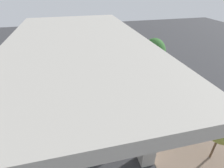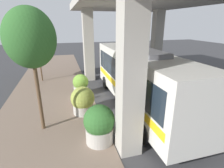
% 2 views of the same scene
% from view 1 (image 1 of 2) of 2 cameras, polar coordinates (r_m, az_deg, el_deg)
% --- Properties ---
extents(ground_plane, '(80.00, 80.00, 0.00)m').
position_cam_1_polar(ground_plane, '(16.55, 5.27, -8.80)').
color(ground_plane, '#38383A').
rests_on(ground_plane, ground).
extents(sidewalk_strip, '(6.00, 40.00, 0.02)m').
position_cam_1_polar(sidewalk_strip, '(17.59, 14.65, -7.06)').
color(sidewalk_strip, '#7A6656').
rests_on(sidewalk_strip, ground).
extents(overpass, '(9.40, 18.45, 7.04)m').
position_cam_1_polar(overpass, '(12.76, -10.95, 10.27)').
color(overpass, '#ADA89E').
rests_on(overpass, ground).
extents(bus, '(2.68, 10.99, 3.82)m').
position_cam_1_polar(bus, '(15.95, -4.86, -1.32)').
color(bus, silver).
rests_on(bus, ground).
extents(fire_hydrant, '(0.50, 0.24, 0.93)m').
position_cam_1_polar(fire_hydrant, '(16.42, 9.31, -7.42)').
color(fire_hydrant, '#B21919').
rests_on(fire_hydrant, ground).
extents(planter_front, '(1.16, 1.16, 1.64)m').
position_cam_1_polar(planter_front, '(15.21, 9.93, -9.38)').
color(planter_front, '#ADA89E').
rests_on(planter_front, ground).
extents(planter_middle, '(1.42, 1.42, 1.69)m').
position_cam_1_polar(planter_middle, '(17.38, 6.94, -3.35)').
color(planter_middle, '#ADA89E').
rests_on(planter_middle, ground).
extents(planter_back, '(1.41, 1.41, 1.84)m').
position_cam_1_polar(planter_back, '(19.61, 2.98, 1.40)').
color(planter_back, '#ADA89E').
rests_on(planter_back, ground).
extents(street_tree_far, '(2.23, 2.23, 5.93)m').
position_cam_1_polar(street_tree_far, '(17.43, 13.44, 9.99)').
color(street_tree_far, brown).
rests_on(street_tree_far, ground).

